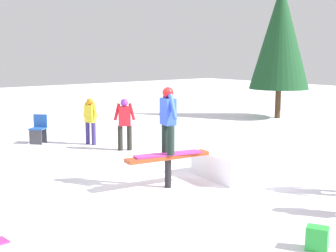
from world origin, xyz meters
The scene contains 9 objects.
ground_plane centered at (0.00, 0.00, 0.00)m, with size 60.00×60.00×0.00m, color white.
rail_feature centered at (0.00, 0.00, 0.57)m, with size 1.89×0.57×0.69m.
snow_kicker_ramp centered at (-1.93, 0.30, 0.29)m, with size 1.80×1.50×0.57m, color white.
main_rider_on_rail centered at (0.00, 0.00, 1.39)m, with size 1.47×0.76×1.40m.
bystander_yellow centered at (-1.07, -5.05, 0.79)m, with size 0.28×0.57×1.41m.
bystander_red centered at (-1.40, -3.68, 0.83)m, with size 0.57×0.39×1.48m.
folding_chair centered at (0.07, -6.24, 0.41)m, with size 0.62×0.62×0.88m.
backpack_on_snow centered at (0.33, 3.75, 0.17)m, with size 0.30×0.22×0.34m, color green.
pine_tree_far centered at (-10.25, -5.17, 3.46)m, with size 2.50×2.50×5.69m.
Camera 1 is at (5.92, 7.29, 2.76)m, focal length 50.00 mm.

